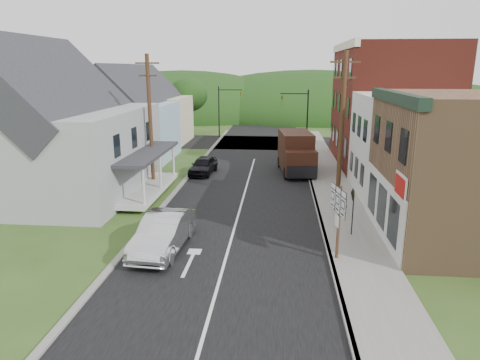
% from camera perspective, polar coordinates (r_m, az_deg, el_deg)
% --- Properties ---
extents(ground, '(120.00, 120.00, 0.00)m').
position_cam_1_polar(ground, '(21.93, -0.88, -6.94)').
color(ground, '#2D4719').
rests_on(ground, ground).
extents(road, '(9.00, 90.00, 0.02)m').
position_cam_1_polar(road, '(31.40, 1.07, -0.22)').
color(road, black).
rests_on(road, ground).
extents(cross_road, '(60.00, 9.00, 0.02)m').
position_cam_1_polar(cross_road, '(48.00, 2.57, 5.01)').
color(cross_road, black).
rests_on(cross_road, ground).
extents(sidewalk_right, '(2.80, 55.00, 0.15)m').
position_cam_1_polar(sidewalk_right, '(29.61, 12.24, -1.34)').
color(sidewalk_right, slate).
rests_on(sidewalk_right, ground).
extents(curb_right, '(0.20, 55.00, 0.15)m').
position_cam_1_polar(curb_right, '(29.47, 9.64, -1.28)').
color(curb_right, slate).
rests_on(curb_right, ground).
extents(curb_left, '(0.30, 55.00, 0.12)m').
position_cam_1_polar(curb_left, '(30.17, -8.06, -0.87)').
color(curb_left, slate).
rests_on(curb_left, ground).
extents(storefront_tan, '(8.00, 8.00, 7.00)m').
position_cam_1_polar(storefront_tan, '(22.68, 28.78, 1.18)').
color(storefront_tan, brown).
rests_on(storefront_tan, ground).
extents(storefront_white, '(8.00, 7.00, 6.50)m').
position_cam_1_polar(storefront_white, '(29.61, 23.14, 4.12)').
color(storefront_white, silver).
rests_on(storefront_white, ground).
extents(storefront_red, '(8.00, 12.00, 10.00)m').
position_cam_1_polar(storefront_red, '(38.48, 19.19, 9.31)').
color(storefront_red, maroon).
rests_on(storefront_red, ground).
extents(house_gray, '(10.20, 12.24, 8.35)m').
position_cam_1_polar(house_gray, '(30.11, -23.08, 6.19)').
color(house_gray, gray).
rests_on(house_gray, ground).
extents(house_blue, '(7.14, 8.16, 7.28)m').
position_cam_1_polar(house_blue, '(39.78, -14.29, 7.92)').
color(house_blue, '#9CBBD5').
rests_on(house_blue, ground).
extents(house_cream, '(7.14, 8.16, 7.28)m').
position_cam_1_polar(house_cream, '(48.45, -11.33, 9.24)').
color(house_cream, beige).
rests_on(house_cream, ground).
extents(utility_pole_right, '(1.60, 0.26, 9.00)m').
position_cam_1_polar(utility_pole_right, '(24.25, 13.34, 6.17)').
color(utility_pole_right, '#472D19').
rests_on(utility_pole_right, ground).
extents(utility_pole_left, '(1.60, 0.26, 9.00)m').
position_cam_1_polar(utility_pole_left, '(29.77, -11.88, 7.78)').
color(utility_pole_left, '#472D19').
rests_on(utility_pole_left, ground).
extents(traffic_signal_right, '(2.87, 0.20, 6.00)m').
position_cam_1_polar(traffic_signal_right, '(44.03, 8.07, 8.93)').
color(traffic_signal_right, black).
rests_on(traffic_signal_right, ground).
extents(traffic_signal_left, '(2.87, 0.20, 6.00)m').
position_cam_1_polar(traffic_signal_left, '(51.36, -2.06, 9.88)').
color(traffic_signal_left, black).
rests_on(traffic_signal_left, ground).
extents(tree_left_b, '(4.80, 4.80, 6.94)m').
position_cam_1_polar(tree_left_b, '(37.68, -25.69, 8.41)').
color(tree_left_b, '#382616').
rests_on(tree_left_b, ground).
extents(tree_left_c, '(5.80, 5.80, 8.41)m').
position_cam_1_polar(tree_left_c, '(45.55, -22.91, 10.88)').
color(tree_left_c, '#382616').
rests_on(tree_left_c, ground).
extents(tree_left_d, '(4.80, 4.80, 6.94)m').
position_cam_1_polar(tree_left_d, '(53.54, -6.95, 11.19)').
color(tree_left_d, '#382616').
rests_on(tree_left_d, ground).
extents(forested_ridge, '(90.00, 30.00, 16.00)m').
position_cam_1_polar(forested_ridge, '(75.73, 3.61, 8.57)').
color(forested_ridge, black).
rests_on(forested_ridge, ground).
extents(silver_sedan, '(2.08, 5.15, 1.66)m').
position_cam_1_polar(silver_sedan, '(19.86, -10.17, -6.97)').
color(silver_sedan, silver).
rests_on(silver_sedan, ground).
extents(dark_sedan, '(2.00, 4.15, 1.37)m').
position_cam_1_polar(dark_sedan, '(33.59, -4.91, 1.93)').
color(dark_sedan, black).
rests_on(dark_sedan, ground).
extents(delivery_van, '(2.95, 5.95, 3.20)m').
position_cam_1_polar(delivery_van, '(33.98, 7.51, 3.61)').
color(delivery_van, black).
rests_on(delivery_van, ground).
extents(route_sign_cluster, '(0.43, 1.82, 3.22)m').
position_cam_1_polar(route_sign_cluster, '(18.46, 12.96, -4.18)').
color(route_sign_cluster, '#472D19').
rests_on(route_sign_cluster, sidewalk_right).
extents(warning_sign, '(0.13, 0.66, 2.40)m').
position_cam_1_polar(warning_sign, '(21.41, 14.81, -3.22)').
color(warning_sign, black).
rests_on(warning_sign, sidewalk_right).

